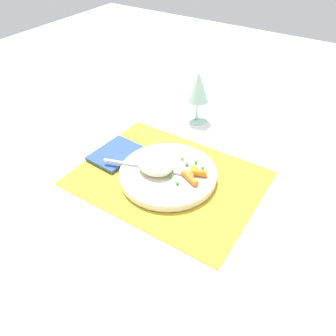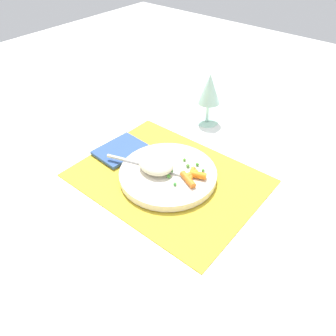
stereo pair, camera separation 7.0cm
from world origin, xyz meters
name	(u,v)px [view 1 (the left image)]	position (x,y,z in m)	size (l,w,h in m)	color
ground_plane	(168,179)	(0.00, 0.00, 0.00)	(2.40, 2.40, 0.00)	white
placemat	(168,178)	(0.00, 0.00, 0.00)	(0.43, 0.33, 0.01)	gold
plate	(168,174)	(0.00, 0.00, 0.01)	(0.23, 0.23, 0.02)	silver
rice_mound	(156,165)	(-0.03, -0.01, 0.04)	(0.09, 0.07, 0.03)	beige
carrot_portion	(193,174)	(0.06, 0.01, 0.03)	(0.06, 0.06, 0.02)	orange
pea_scatter	(182,170)	(0.03, 0.02, 0.03)	(0.07, 0.10, 0.01)	green
fork	(152,168)	(-0.04, -0.01, 0.03)	(0.20, 0.08, 0.01)	silver
wine_glass	(198,88)	(-0.07, 0.27, 0.10)	(0.07, 0.07, 0.15)	#B2E0CC
napkin	(116,153)	(-0.16, 0.00, 0.01)	(0.09, 0.13, 0.01)	#33518C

